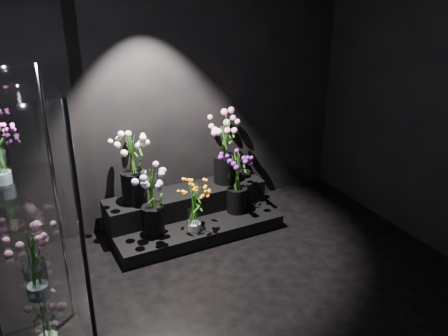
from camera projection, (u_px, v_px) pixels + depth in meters
floor at (271, 319)px, 4.05m from camera, size 4.00×4.00×0.00m
wall_back at (173, 93)px, 5.11m from camera, size 4.00×0.00×4.00m
display_riser at (190, 213)px, 5.33m from camera, size 1.75×0.78×0.39m
display_case at (28, 249)px, 3.09m from camera, size 0.57×0.95×2.10m
bouquet_orange_bells at (194, 207)px, 4.94m from camera, size 0.34×0.34×0.52m
bouquet_lilac at (152, 197)px, 4.82m from camera, size 0.46×0.46×0.71m
bouquet_purple at (237, 179)px, 5.27m from camera, size 0.40×0.40×0.67m
bouquet_cream_roses at (132, 164)px, 4.92m from camera, size 0.42×0.42×0.74m
bouquet_pink_roses at (225, 147)px, 5.37m from camera, size 0.37×0.37×0.75m
bouquet_case_pink at (33, 262)px, 2.93m from camera, size 0.40×0.40×0.47m
bouquet_case_base_pink at (44, 321)px, 3.55m from camera, size 0.33×0.33×0.43m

